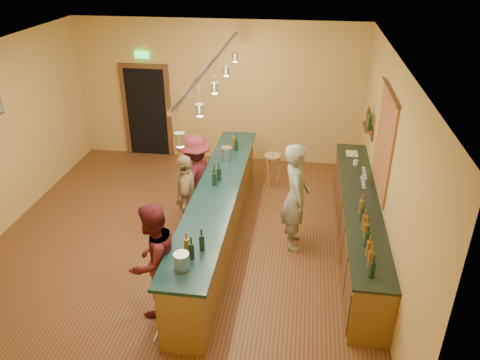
# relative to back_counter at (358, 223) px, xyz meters

# --- Properties ---
(floor) EXTENTS (7.00, 7.00, 0.00)m
(floor) POSITION_rel_back_counter_xyz_m (-2.97, -0.18, -0.49)
(floor) COLOR #5E2A1B
(floor) RESTS_ON ground
(ceiling) EXTENTS (6.50, 7.00, 0.02)m
(ceiling) POSITION_rel_back_counter_xyz_m (-2.97, -0.18, 2.71)
(ceiling) COLOR silver
(ceiling) RESTS_ON wall_back
(wall_back) EXTENTS (6.50, 0.02, 3.20)m
(wall_back) POSITION_rel_back_counter_xyz_m (-2.97, 3.32, 1.11)
(wall_back) COLOR gold
(wall_back) RESTS_ON floor
(wall_front) EXTENTS (6.50, 0.02, 3.20)m
(wall_front) POSITION_rel_back_counter_xyz_m (-2.97, -3.68, 1.11)
(wall_front) COLOR gold
(wall_front) RESTS_ON floor
(wall_right) EXTENTS (0.02, 7.00, 3.20)m
(wall_right) POSITION_rel_back_counter_xyz_m (0.28, -0.18, 1.11)
(wall_right) COLOR gold
(wall_right) RESTS_ON floor
(doorway) EXTENTS (1.15, 0.09, 2.48)m
(doorway) POSITION_rel_back_counter_xyz_m (-4.67, 3.30, 0.64)
(doorway) COLOR black
(doorway) RESTS_ON wall_back
(tapestry) EXTENTS (0.03, 1.40, 1.60)m
(tapestry) POSITION_rel_back_counter_xyz_m (0.26, 0.22, 1.36)
(tapestry) COLOR maroon
(tapestry) RESTS_ON wall_right
(bottle_shelf) EXTENTS (0.17, 0.55, 0.54)m
(bottle_shelf) POSITION_rel_back_counter_xyz_m (0.20, 1.72, 1.18)
(bottle_shelf) COLOR #543919
(bottle_shelf) RESTS_ON wall_right
(back_counter) EXTENTS (0.60, 4.55, 1.27)m
(back_counter) POSITION_rel_back_counter_xyz_m (0.00, 0.00, 0.00)
(back_counter) COLOR brown
(back_counter) RESTS_ON floor
(tasting_bar) EXTENTS (0.73, 5.10, 1.38)m
(tasting_bar) POSITION_rel_back_counter_xyz_m (-2.34, -0.18, 0.12)
(tasting_bar) COLOR brown
(tasting_bar) RESTS_ON floor
(pendant_track) EXTENTS (0.11, 4.60, 0.50)m
(pendant_track) POSITION_rel_back_counter_xyz_m (-2.34, -0.18, 2.50)
(pendant_track) COLOR silver
(pendant_track) RESTS_ON ceiling
(bartender) EXTENTS (0.54, 0.74, 1.87)m
(bartender) POSITION_rel_back_counter_xyz_m (-1.06, -0.05, 0.45)
(bartender) COLOR gray
(bartender) RESTS_ON floor
(customer_a) EXTENTS (0.92, 1.01, 1.69)m
(customer_a) POSITION_rel_back_counter_xyz_m (-2.89, -1.92, 0.36)
(customer_a) COLOR #59191E
(customer_a) RESTS_ON floor
(customer_b) EXTENTS (0.51, 0.97, 1.58)m
(customer_b) POSITION_rel_back_counter_xyz_m (-2.89, -0.08, 0.30)
(customer_b) COLOR #997A51
(customer_b) RESTS_ON floor
(customer_c) EXTENTS (0.93, 1.21, 1.65)m
(customer_c) POSITION_rel_back_counter_xyz_m (-2.89, 0.57, 0.34)
(customer_c) COLOR #59191E
(customer_c) RESTS_ON floor
(bar_stool) EXTENTS (0.35, 0.35, 0.72)m
(bar_stool) POSITION_rel_back_counter_xyz_m (-1.60, 2.02, 0.09)
(bar_stool) COLOR olive
(bar_stool) RESTS_ON floor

